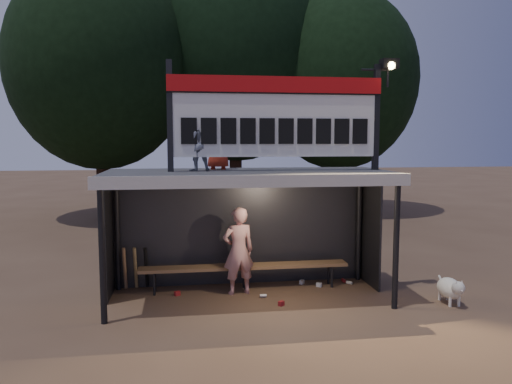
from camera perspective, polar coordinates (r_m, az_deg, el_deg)
ground at (r=9.26m, az=-0.88°, el=-12.05°), size 80.00×80.00×0.00m
player at (r=9.33m, az=-2.02°, el=-6.72°), size 0.66×0.50×1.63m
child_a at (r=8.82m, az=-6.81°, el=5.50°), size 0.54×0.47×0.96m
child_b at (r=9.27m, az=-4.38°, el=5.81°), size 0.51×0.34×1.04m
dugout_shelter at (r=9.10m, az=-1.10°, el=-0.46°), size 5.10×2.08×2.32m
scoreboard_assembly at (r=8.90m, az=2.70°, el=8.92°), size 4.10×0.27×1.99m
bench at (r=9.66m, az=-1.32°, el=-8.61°), size 4.00×0.35×0.48m
tree_left at (r=19.13m, az=-17.40°, el=13.69°), size 6.46×6.46×9.27m
tree_mid at (r=20.61m, az=-2.39°, el=15.22°), size 7.22×7.22×10.36m
tree_right at (r=20.32m, az=9.50°, el=12.49°), size 6.08×6.08×8.72m
dog at (r=9.52m, az=21.35°, el=-10.22°), size 0.36×0.81×0.49m
bats at (r=9.90m, az=-13.61°, el=-8.44°), size 0.47×0.33×0.84m
litter at (r=9.72m, az=4.11°, el=-10.95°), size 3.51×1.35×0.08m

